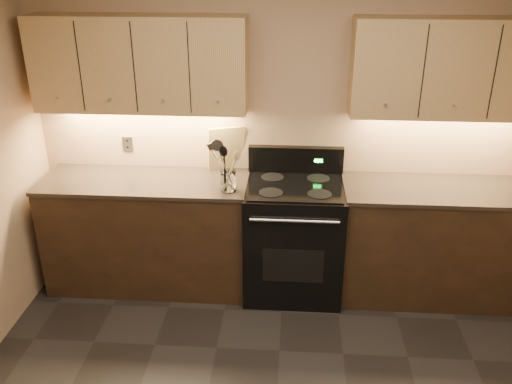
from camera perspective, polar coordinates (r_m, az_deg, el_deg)
wall_back at (r=4.32m, az=3.25°, el=6.96°), size 4.00×0.04×2.60m
counter_left at (r=4.52m, az=-11.20°, el=-4.16°), size 1.62×0.62×0.93m
counter_right at (r=4.51m, az=18.12°, el=-5.02°), size 1.46×0.62×0.93m
stove at (r=4.35m, az=3.98°, el=-4.72°), size 0.76×0.68×1.14m
upper_cab_left at (r=4.21m, az=-12.17°, el=13.04°), size 1.60×0.30×0.70m
upper_cab_right at (r=4.21m, az=20.05°, el=12.13°), size 1.44×0.30×0.70m
outlet_plate at (r=4.57m, az=-13.37°, el=4.95°), size 0.08×0.01×0.12m
utensil_crock at (r=4.03m, az=-2.95°, el=1.10°), size 0.16×0.16×0.15m
cutting_board at (r=4.37m, az=-3.13°, el=4.60°), size 0.30×0.17×0.37m
wooden_spoon at (r=4.00m, az=-3.39°, el=2.42°), size 0.17×0.09×0.30m
black_spoon at (r=4.00m, az=-3.17°, el=2.83°), size 0.07×0.14×0.36m
steel_spatula at (r=3.99m, az=-2.66°, el=3.10°), size 0.25×0.13×0.40m
steel_skimmer at (r=3.95m, az=-2.44°, el=2.91°), size 0.21×0.14×0.41m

